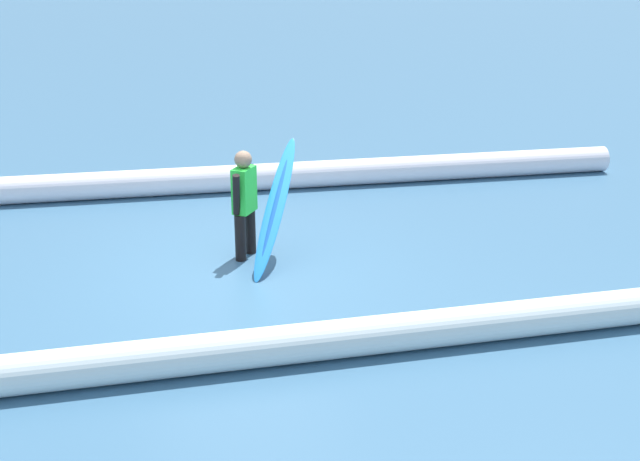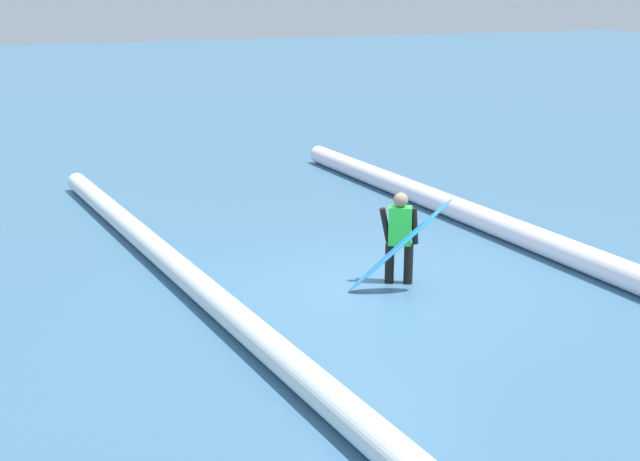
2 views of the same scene
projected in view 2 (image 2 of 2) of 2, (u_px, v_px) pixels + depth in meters
The scene contains 5 objects.
ground_plane at pixel (373, 285), 12.33m from camera, with size 121.53×121.53×0.00m, color #3C6788.
surfer at pixel (400, 233), 12.20m from camera, with size 0.34×0.54×1.40m.
surfboard at pixel (399, 246), 11.82m from camera, with size 0.86×1.46×1.46m.
wave_crest_foreground at pixel (507, 228), 14.47m from camera, with size 0.43×0.43×15.17m, color white.
wave_crest_midground at pixel (202, 289), 11.60m from camera, with size 0.39×0.39×15.43m, color white.
Camera 2 is at (-10.23, 5.53, 4.26)m, focal length 46.15 mm.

